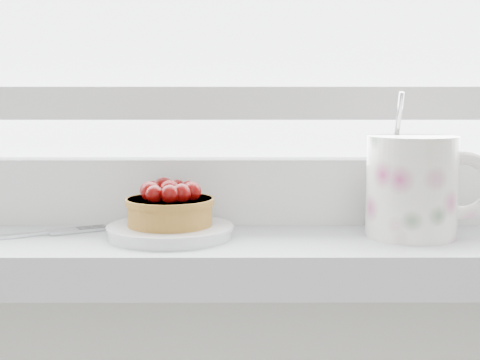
{
  "coord_description": "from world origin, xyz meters",
  "views": [
    {
      "loc": [
        0.0,
        1.24,
        1.08
      ],
      "look_at": [
        0.0,
        1.88,
        1.0
      ],
      "focal_mm": 50.0,
      "sensor_mm": 36.0,
      "label": 1
    }
  ],
  "objects_px": {
    "saucer": "(170,231)",
    "floral_mug": "(415,184)",
    "raspberry_tart": "(170,205)",
    "fork": "(11,236)"
  },
  "relations": [
    {
      "from": "saucer",
      "to": "floral_mug",
      "type": "bearing_deg",
      "value": 0.91
    },
    {
      "from": "raspberry_tart",
      "to": "fork",
      "type": "bearing_deg",
      "value": -179.07
    },
    {
      "from": "saucer",
      "to": "fork",
      "type": "bearing_deg",
      "value": -179.09
    },
    {
      "from": "saucer",
      "to": "floral_mug",
      "type": "distance_m",
      "value": 0.24
    },
    {
      "from": "floral_mug",
      "to": "fork",
      "type": "relative_size",
      "value": 0.8
    },
    {
      "from": "raspberry_tart",
      "to": "fork",
      "type": "relative_size",
      "value": 0.49
    },
    {
      "from": "floral_mug",
      "to": "raspberry_tart",
      "type": "bearing_deg",
      "value": -179.1
    },
    {
      "from": "raspberry_tart",
      "to": "floral_mug",
      "type": "xyz_separation_m",
      "value": [
        0.24,
        0.0,
        0.02
      ]
    },
    {
      "from": "saucer",
      "to": "raspberry_tart",
      "type": "distance_m",
      "value": 0.03
    },
    {
      "from": "saucer",
      "to": "fork",
      "type": "distance_m",
      "value": 0.16
    }
  ]
}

